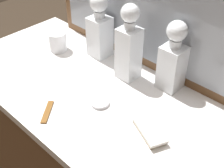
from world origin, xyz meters
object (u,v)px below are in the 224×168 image
Objects in this scene: crystal_decanter_left at (100,32)px; crystal_decanter_far_right at (173,63)px; silver_brush_left at (149,130)px; tortoiseshell_comb at (47,112)px; crystal_decanter_right at (129,50)px; porcelain_dish at (100,103)px; crystal_tumbler_right at (58,42)px.

crystal_decanter_far_right is (0.36, 0.02, -0.00)m from crystal_decanter_left.
tortoiseshell_comb is at bearing -151.66° from silver_brush_left.
crystal_decanter_left is 1.01× the size of crystal_decanter_far_right.
crystal_decanter_right is 0.23m from porcelain_dish.
crystal_tumbler_right is at bearing -169.94° from crystal_decanter_right.
crystal_decanter_left is at bearing 168.86° from crystal_decanter_right.
silver_brush_left is (0.09, -0.25, -0.10)m from crystal_decanter_far_right.
silver_brush_left is at bearing 28.34° from tortoiseshell_comb.
crystal_decanter_right is at bearing 101.62° from porcelain_dish.
tortoiseshell_comb is (-0.22, -0.41, -0.11)m from crystal_decanter_far_right.
crystal_decanter_right is 1.96× the size of silver_brush_left.
crystal_decanter_far_right is 3.19× the size of crystal_tumbler_right.
crystal_decanter_right is at bearing -159.12° from crystal_decanter_far_right.
porcelain_dish is (0.40, -0.13, -0.03)m from crystal_tumbler_right.
tortoiseshell_comb is (0.30, -0.29, -0.04)m from crystal_tumbler_right.
tortoiseshell_comb is (-0.06, -0.35, -0.12)m from crystal_decanter_right.
crystal_decanter_left is 2.83× the size of tortoiseshell_comb.
silver_brush_left reaches higher than porcelain_dish.
porcelain_dish is at bearing -78.38° from crystal_decanter_right.
crystal_decanter_far_right reaches higher than tortoiseshell_comb.
crystal_decanter_right is at bearing 144.01° from silver_brush_left.
crystal_decanter_left is 3.24× the size of crystal_tumbler_right.
crystal_decanter_right reaches higher than crystal_decanter_left.
crystal_decanter_left is at bearing 31.97° from crystal_tumbler_right.
silver_brush_left reaches higher than tortoiseshell_comb.
porcelain_dish is (0.04, -0.20, -0.12)m from crystal_decanter_right.
crystal_decanter_left is 0.21m from crystal_tumbler_right.
porcelain_dish is at bearing -114.93° from crystal_decanter_far_right.
crystal_decanter_left is at bearing -176.49° from crystal_decanter_far_right.
silver_brush_left is 2.29× the size of porcelain_dish.
crystal_tumbler_right is at bearing 161.98° from porcelain_dish.
crystal_tumbler_right is 0.87× the size of tortoiseshell_comb.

